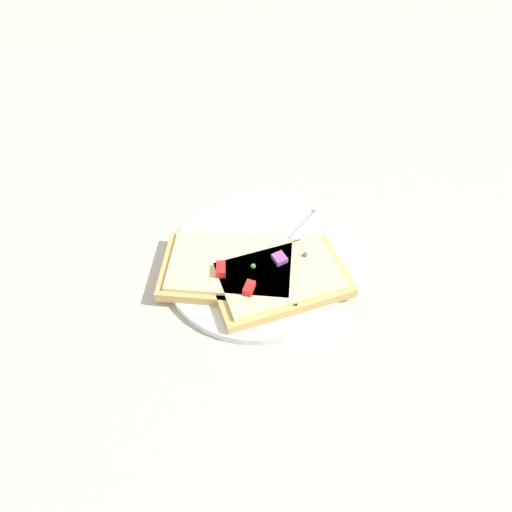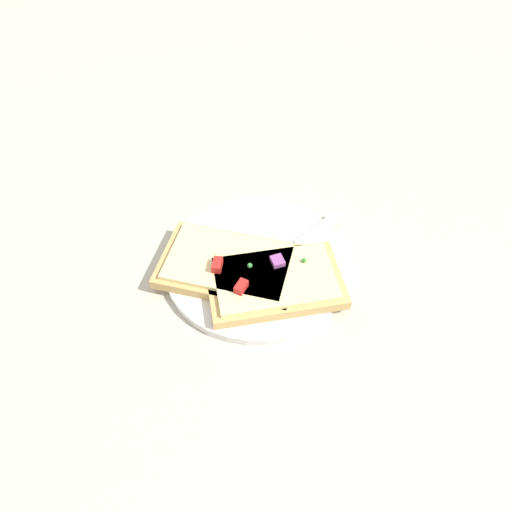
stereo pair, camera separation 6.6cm
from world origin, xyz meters
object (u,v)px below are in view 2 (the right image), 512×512
Objects in this scene: pizza_slice_main at (228,265)px; pizza_slice_corner at (275,282)px; fork at (238,249)px; plate at (256,264)px; knife at (293,250)px.

pizza_slice_main reaches higher than pizza_slice_corner.
pizza_slice_main reaches higher than fork.
fork is at bearing -21.71° from plate.
plate is 0.03m from fork.
fork is 0.08m from knife.
pizza_slice_corner reaches higher than fork.
pizza_slice_corner is (0.01, 0.07, 0.01)m from knife.
pizza_slice_main is at bearing 38.56° from plate.
pizza_slice_corner is (-0.06, 0.05, 0.01)m from fork.
fork reaches higher than plate.
fork is at bearing -45.14° from knife.
plate is 1.24× the size of pizza_slice_corner.
knife is (-0.04, -0.03, 0.01)m from plate.
knife is 1.14× the size of pizza_slice_main.
pizza_slice_corner is (-0.03, 0.03, 0.02)m from plate.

